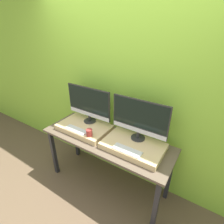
# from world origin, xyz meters

# --- Properties ---
(ground_plane) EXTENTS (12.00, 12.00, 0.00)m
(ground_plane) POSITION_xyz_m (0.00, 0.00, 0.00)
(ground_plane) COLOR brown
(wall_back) EXTENTS (8.00, 0.04, 2.60)m
(wall_back) POSITION_xyz_m (0.00, 0.67, 1.30)
(wall_back) COLOR #8CC638
(wall_back) RESTS_ON ground_plane
(workbench) EXTENTS (1.69, 0.60, 0.80)m
(workbench) POSITION_xyz_m (0.00, 0.30, 0.70)
(workbench) COLOR brown
(workbench) RESTS_ON ground_plane
(wooden_riser_left) EXTENTS (0.69, 0.43, 0.07)m
(wooden_riser_left) POSITION_xyz_m (-0.37, 0.31, 0.83)
(wooden_riser_left) COLOR #D6B77F
(wooden_riser_left) RESTS_ON workbench
(monitor_left) EXTENTS (0.67, 0.17, 0.50)m
(monitor_left) POSITION_xyz_m (-0.37, 0.43, 1.14)
(monitor_left) COLOR #282828
(monitor_left) RESTS_ON wooden_riser_left
(keyboard_left) EXTENTS (0.33, 0.11, 0.01)m
(keyboard_left) POSITION_xyz_m (-0.37, 0.16, 0.87)
(keyboard_left) COLOR silver
(keyboard_left) RESTS_ON wooden_riser_left
(mug) EXTENTS (0.08, 0.08, 0.09)m
(mug) POSITION_xyz_m (-0.15, 0.16, 0.91)
(mug) COLOR #9E332D
(mug) RESTS_ON wooden_riser_left
(wooden_riser_right) EXTENTS (0.69, 0.43, 0.07)m
(wooden_riser_right) POSITION_xyz_m (0.37, 0.31, 0.83)
(wooden_riser_right) COLOR #D6B77F
(wooden_riser_right) RESTS_ON workbench
(monitor_right) EXTENTS (0.67, 0.17, 0.50)m
(monitor_right) POSITION_xyz_m (0.37, 0.43, 1.14)
(monitor_right) COLOR #282828
(monitor_right) RESTS_ON wooden_riser_right
(keyboard_right) EXTENTS (0.33, 0.11, 0.01)m
(keyboard_right) POSITION_xyz_m (0.37, 0.16, 0.87)
(keyboard_right) COLOR silver
(keyboard_right) RESTS_ON wooden_riser_right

